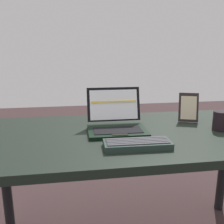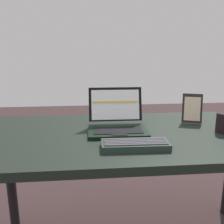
{
  "view_description": "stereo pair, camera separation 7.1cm",
  "coord_description": "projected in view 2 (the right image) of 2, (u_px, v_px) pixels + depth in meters",
  "views": [
    {
      "loc": [
        -0.31,
        -1.22,
        1.18
      ],
      "look_at": [
        -0.12,
        -0.02,
        0.88
      ],
      "focal_mm": 40.7,
      "sensor_mm": 36.0,
      "label": 1
    },
    {
      "loc": [
        -0.23,
        -1.22,
        1.18
      ],
      "look_at": [
        -0.12,
        -0.02,
        0.88
      ],
      "focal_mm": 40.7,
      "sensor_mm": 36.0,
      "label": 2
    }
  ],
  "objects": [
    {
      "name": "photo_frame",
      "position": [
        192.0,
        109.0,
        1.46
      ],
      "size": [
        0.12,
        0.09,
        0.17
      ],
      "color": "black",
      "rests_on": "desk"
    },
    {
      "name": "external_keyboard",
      "position": [
        135.0,
        145.0,
        1.1
      ],
      "size": [
        0.3,
        0.12,
        0.03
      ],
      "color": "#22312B",
      "rests_on": "desk"
    },
    {
      "name": "coffee_mug",
      "position": [
        224.0,
        123.0,
        1.31
      ],
      "size": [
        0.11,
        0.07,
        0.1
      ],
      "color": "black",
      "rests_on": "desk"
    },
    {
      "name": "desk",
      "position": [
        134.0,
        148.0,
        1.33
      ],
      "size": [
        1.62,
        0.77,
        0.76
      ],
      "color": "black",
      "rests_on": "ground"
    },
    {
      "name": "laptop_front",
      "position": [
        117.0,
        123.0,
        1.33
      ],
      "size": [
        0.3,
        0.27,
        0.21
      ],
      "color": "black",
      "rests_on": "desk"
    }
  ]
}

